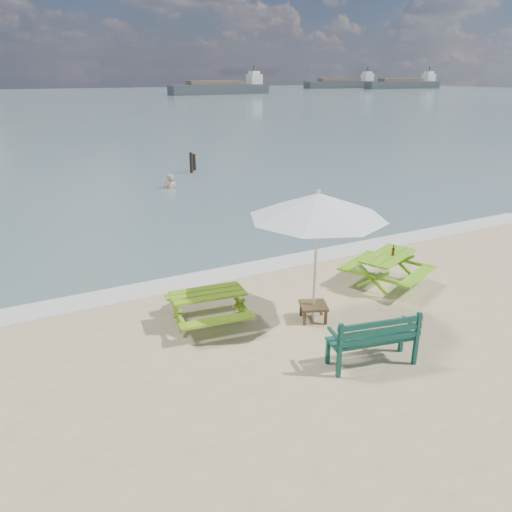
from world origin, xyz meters
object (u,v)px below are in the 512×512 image
park_bench (371,349)px  swimmer (171,194)px  picnic_table_left (208,309)px  side_table (313,312)px  beer_bottle (393,252)px  picnic_table_right (387,271)px  patio_umbrella (318,206)px

park_bench → swimmer: 15.15m
picnic_table_left → swimmer: size_ratio=0.99×
picnic_table_left → side_table: picnic_table_left is taller
side_table → beer_bottle: (2.61, 0.59, 0.67)m
picnic_table_right → park_bench: size_ratio=1.40×
beer_bottle → picnic_table_right: bearing=131.8°
picnic_table_right → beer_bottle: 0.50m
side_table → beer_bottle: bearing=12.8°
park_bench → swimmer: (1.50, 15.07, -0.55)m
patio_umbrella → swimmer: (1.46, 13.24, -2.67)m
picnic_table_left → park_bench: size_ratio=1.10×
beer_bottle → swimmer: beer_bottle is taller
picnic_table_left → picnic_table_right: (4.49, -0.18, 0.03)m
swimmer → patio_umbrella: bearing=-96.3°
patio_umbrella → swimmer: bearing=83.7°
side_table → patio_umbrella: bearing=180.0°
side_table → swimmer: swimmer is taller
patio_umbrella → picnic_table_right: bearing=14.7°
side_table → swimmer: bearing=83.7°
picnic_table_right → park_bench: (-2.58, -2.50, -0.07)m
picnic_table_right → swimmer: size_ratio=1.26×
side_table → patio_umbrella: 2.23m
park_bench → side_table: 1.84m
side_table → patio_umbrella: patio_umbrella is taller
picnic_table_left → patio_umbrella: size_ratio=0.51×
patio_umbrella → beer_bottle: bearing=12.8°
picnic_table_right → beer_bottle: beer_bottle is taller
park_bench → beer_bottle: bearing=42.5°
patio_umbrella → beer_bottle: 3.10m
picnic_table_right → side_table: (-2.54, -0.67, -0.19)m
side_table → park_bench: bearing=-91.2°
patio_umbrella → swimmer: size_ratio=1.96×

